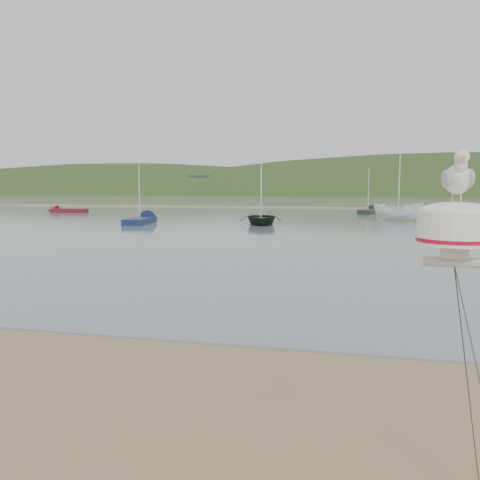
% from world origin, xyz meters
% --- Properties ---
extents(ground, '(560.00, 560.00, 0.00)m').
position_xyz_m(ground, '(0.00, 0.00, 0.00)').
color(ground, olive).
rests_on(ground, ground).
extents(water, '(560.00, 256.00, 0.04)m').
position_xyz_m(water, '(0.00, 132.00, 0.02)').
color(water, slate).
rests_on(water, ground).
extents(sandbar, '(560.00, 7.00, 0.07)m').
position_xyz_m(sandbar, '(0.00, 70.00, 0.07)').
color(sandbar, olive).
rests_on(sandbar, water).
extents(hill_ridge, '(620.00, 180.00, 80.00)m').
position_xyz_m(hill_ridge, '(18.52, 235.00, -19.70)').
color(hill_ridge, '#253A18').
rests_on(hill_ridge, ground).
extents(far_cottages, '(294.40, 6.30, 8.00)m').
position_xyz_m(far_cottages, '(3.00, 196.00, 4.00)').
color(far_cottages, white).
rests_on(far_cottages, ground).
extents(boat_dark, '(3.72, 1.80, 5.01)m').
position_xyz_m(boat_dark, '(-4.63, 35.47, 2.55)').
color(boat_dark, black).
rests_on(boat_dark, water).
extents(boat_white, '(1.79, 1.75, 4.41)m').
position_xyz_m(boat_white, '(6.60, 42.82, 2.25)').
color(boat_white, white).
rests_on(boat_white, water).
extents(sailboat_blue_near, '(2.50, 6.68, 6.50)m').
position_xyz_m(sailboat_blue_near, '(-14.78, 35.37, 0.30)').
color(sailboat_blue_near, '#142146').
rests_on(sailboat_blue_near, ground).
extents(sailboat_dark_mid, '(2.76, 5.82, 5.67)m').
position_xyz_m(sailboat_dark_mid, '(4.39, 56.29, 0.30)').
color(sailboat_dark_mid, black).
rests_on(sailboat_dark_mid, ground).
extents(dinghy_red_far, '(5.22, 1.31, 1.27)m').
position_xyz_m(dinghy_red_far, '(-31.74, 49.15, 0.29)').
color(dinghy_red_far, maroon).
rests_on(dinghy_red_far, ground).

